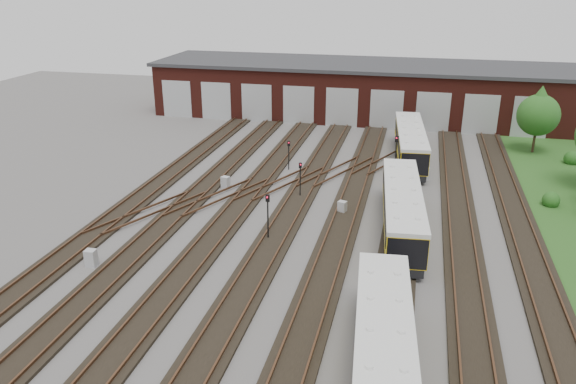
# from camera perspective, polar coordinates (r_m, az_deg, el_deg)

# --- Properties ---
(ground) EXTENTS (120.00, 120.00, 0.00)m
(ground) POSITION_cam_1_polar(r_m,az_deg,el_deg) (33.26, 0.24, -8.24)
(ground) COLOR #464441
(ground) RESTS_ON ground
(track_network) EXTENTS (30.40, 70.00, 0.33)m
(track_network) POSITION_cam_1_polar(r_m,az_deg,el_deg) (33.74, 0.19, -7.57)
(track_network) COLOR black
(track_network) RESTS_ON ground
(maintenance_shed) EXTENTS (51.00, 12.50, 6.35)m
(maintenance_shed) POSITION_cam_1_polar(r_m,az_deg,el_deg) (69.71, 7.87, 10.28)
(maintenance_shed) COLOR #4B1912
(maintenance_shed) RESTS_ON ground
(metro_train) EXTENTS (3.57, 45.52, 2.76)m
(metro_train) POSITION_cam_1_polar(r_m,az_deg,el_deg) (38.18, 11.51, -1.71)
(metro_train) COLOR black
(metro_train) RESTS_ON ground
(signal_mast_0) EXTENTS (0.25, 0.23, 3.21)m
(signal_mast_0) POSITION_cam_1_polar(r_m,az_deg,el_deg) (36.32, -2.07, -1.98)
(signal_mast_0) COLOR black
(signal_mast_0) RESTS_ON ground
(signal_mast_1) EXTENTS (0.26, 0.25, 2.66)m
(signal_mast_1) POSITION_cam_1_polar(r_m,az_deg,el_deg) (49.68, 0.08, 4.18)
(signal_mast_1) COLOR black
(signal_mast_1) RESTS_ON ground
(signal_mast_2) EXTENTS (0.25, 0.24, 2.87)m
(signal_mast_2) POSITION_cam_1_polar(r_m,az_deg,el_deg) (43.33, 1.25, 1.68)
(signal_mast_2) COLOR black
(signal_mast_2) RESTS_ON ground
(signal_mast_3) EXTENTS (0.30, 0.29, 3.49)m
(signal_mast_3) POSITION_cam_1_polar(r_m,az_deg,el_deg) (49.13, 10.93, 4.19)
(signal_mast_3) COLOR black
(signal_mast_3) RESTS_ON ground
(relay_cabinet_0) EXTENTS (0.65, 0.55, 1.07)m
(relay_cabinet_0) POSITION_cam_1_polar(r_m,az_deg,el_deg) (35.77, -19.37, -6.35)
(relay_cabinet_0) COLOR #ABADB1
(relay_cabinet_0) RESTS_ON ground
(relay_cabinet_1) EXTENTS (0.74, 0.67, 1.03)m
(relay_cabinet_1) POSITION_cam_1_polar(r_m,az_deg,el_deg) (45.88, -6.37, 0.95)
(relay_cabinet_1) COLOR #ABADB1
(relay_cabinet_1) RESTS_ON ground
(relay_cabinet_2) EXTENTS (0.70, 0.64, 0.95)m
(relay_cabinet_2) POSITION_cam_1_polar(r_m,az_deg,el_deg) (41.10, 5.52, -1.57)
(relay_cabinet_2) COLOR #ABADB1
(relay_cabinet_2) RESTS_ON ground
(relay_cabinet_3) EXTENTS (0.61, 0.55, 0.85)m
(relay_cabinet_3) POSITION_cam_1_polar(r_m,az_deg,el_deg) (48.07, 12.27, 1.44)
(relay_cabinet_3) COLOR #ABADB1
(relay_cabinet_3) RESTS_ON ground
(relay_cabinet_4) EXTENTS (0.73, 0.64, 1.07)m
(relay_cabinet_4) POSITION_cam_1_polar(r_m,az_deg,el_deg) (49.08, 13.78, 1.86)
(relay_cabinet_4) COLOR #ABADB1
(relay_cabinet_4) RESTS_ON ground
(tree_0) EXTENTS (3.97, 3.97, 6.57)m
(tree_0) POSITION_cam_1_polar(r_m,az_deg,el_deg) (59.00, 24.15, 7.60)
(tree_0) COLOR #322516
(tree_0) RESTS_ON ground
(bush_1) EXTENTS (1.30, 1.30, 1.30)m
(bush_1) POSITION_cam_1_polar(r_m,az_deg,el_deg) (46.59, 25.19, -0.54)
(bush_1) COLOR #1F4A15
(bush_1) RESTS_ON ground
(bush_2) EXTENTS (1.41, 1.41, 1.41)m
(bush_2) POSITION_cam_1_polar(r_m,az_deg,el_deg) (57.77, 26.92, 3.24)
(bush_2) COLOR #1F4A15
(bush_2) RESTS_ON ground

